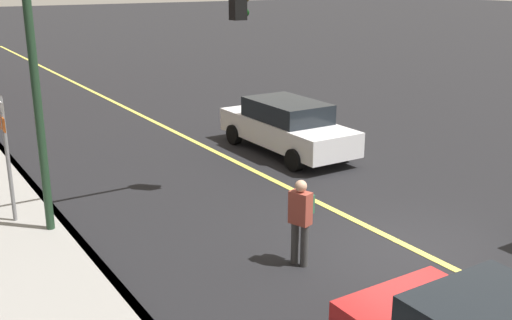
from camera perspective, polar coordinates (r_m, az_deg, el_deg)
ground at (r=11.94m, az=14.41°, el=-8.05°), size 200.00×200.00×0.00m
lane_stripe_center at (r=11.94m, az=14.41°, el=-8.03°), size 80.00×0.16×0.01m
car_white at (r=17.50m, az=2.87°, el=3.23°), size 4.76×1.88×1.52m
pedestrian_with_backpack at (r=10.66m, az=4.24°, el=-5.28°), size 0.42×0.44×1.58m
traffic_light_mast at (r=12.39m, az=-11.66°, el=10.54°), size 0.28×4.69×5.21m
street_sign_post at (r=12.93m, az=-22.33°, el=0.73°), size 0.60×0.08×2.72m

